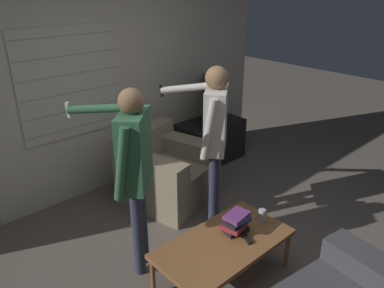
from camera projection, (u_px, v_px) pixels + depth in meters
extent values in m
plane|color=#665B51|center=(219.00, 269.00, 3.36)|extent=(16.00, 16.00, 0.00)
cube|color=beige|center=(92.00, 86.00, 4.22)|extent=(5.20, 0.06, 2.55)
cube|color=beige|center=(72.00, 83.00, 4.00)|extent=(1.18, 0.02, 1.19)
cube|color=gray|center=(78.00, 127.00, 4.19)|extent=(1.15, 0.00, 0.01)
cube|color=gray|center=(76.00, 110.00, 4.11)|extent=(1.15, 0.00, 0.01)
cube|color=gray|center=(73.00, 92.00, 4.03)|extent=(1.15, 0.00, 0.01)
cube|color=gray|center=(71.00, 74.00, 3.95)|extent=(1.15, 0.00, 0.01)
cube|color=gray|center=(69.00, 55.00, 3.87)|extent=(1.15, 0.00, 0.01)
cube|color=gray|center=(66.00, 36.00, 3.79)|extent=(1.15, 0.00, 0.01)
cube|color=gray|center=(169.00, 182.00, 4.34)|extent=(1.07, 1.07, 0.46)
cube|color=gray|center=(144.00, 143.00, 4.35)|extent=(0.90, 0.41, 0.35)
cube|color=gray|center=(184.00, 146.00, 4.45)|extent=(0.45, 0.91, 0.21)
cube|color=gray|center=(150.00, 167.00, 3.96)|extent=(0.45, 0.91, 0.21)
cube|color=brown|center=(224.00, 244.00, 3.07)|extent=(1.15, 0.62, 0.04)
cylinder|color=brown|center=(153.00, 277.00, 3.01)|extent=(0.04, 0.04, 0.37)
cylinder|color=brown|center=(241.00, 224.00, 3.67)|extent=(0.04, 0.04, 0.37)
cylinder|color=brown|center=(287.00, 250.00, 3.30)|extent=(0.04, 0.04, 0.37)
cube|color=black|center=(210.00, 141.00, 5.29)|extent=(0.92, 0.53, 0.57)
cube|color=#2D2D33|center=(211.00, 101.00, 5.06)|extent=(0.64, 0.68, 0.59)
cube|color=black|center=(203.00, 101.00, 5.06)|extent=(0.43, 0.48, 0.48)
cylinder|color=#33384C|center=(138.00, 233.00, 3.16)|extent=(0.10, 0.10, 0.84)
cylinder|color=#33384C|center=(142.00, 222.00, 3.29)|extent=(0.10, 0.10, 0.84)
cube|color=#336642|center=(134.00, 151.00, 2.93)|extent=(0.44, 0.42, 0.63)
sphere|color=#846042|center=(131.00, 101.00, 2.77)|extent=(0.20, 0.20, 0.20)
cylinder|color=#336642|center=(121.00, 165.00, 2.73)|extent=(0.16, 0.16, 0.60)
cylinder|color=#336642|center=(103.00, 109.00, 3.06)|extent=(0.46, 0.49, 0.11)
cube|color=white|center=(68.00, 110.00, 3.09)|extent=(0.05, 0.05, 0.13)
cylinder|color=#33384C|center=(213.00, 189.00, 3.83)|extent=(0.10, 0.10, 0.83)
cylinder|color=#33384C|center=(215.00, 181.00, 3.98)|extent=(0.10, 0.10, 0.83)
cube|color=beige|center=(216.00, 120.00, 3.61)|extent=(0.48, 0.45, 0.62)
sphere|color=#846042|center=(217.00, 78.00, 3.45)|extent=(0.22, 0.22, 0.22)
cylinder|color=beige|center=(209.00, 130.00, 3.40)|extent=(0.15, 0.17, 0.59)
cylinder|color=beige|center=(189.00, 88.00, 3.78)|extent=(0.44, 0.50, 0.15)
cube|color=black|center=(161.00, 91.00, 3.83)|extent=(0.06, 0.06, 0.13)
cube|color=black|center=(235.00, 229.00, 3.19)|extent=(0.22, 0.18, 0.04)
cube|color=maroon|center=(234.00, 225.00, 3.16)|extent=(0.22, 0.21, 0.04)
cube|color=black|center=(236.00, 220.00, 3.16)|extent=(0.22, 0.17, 0.04)
cube|color=#284C89|center=(238.00, 218.00, 3.12)|extent=(0.18, 0.15, 0.03)
cube|color=#75387F|center=(237.00, 216.00, 3.10)|extent=(0.23, 0.17, 0.03)
cylinder|color=silver|center=(262.00, 216.00, 3.29)|extent=(0.07, 0.07, 0.12)
cylinder|color=silver|center=(262.00, 210.00, 3.27)|extent=(0.06, 0.06, 0.00)
cube|color=black|center=(247.00, 239.00, 3.08)|extent=(0.09, 0.14, 0.02)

